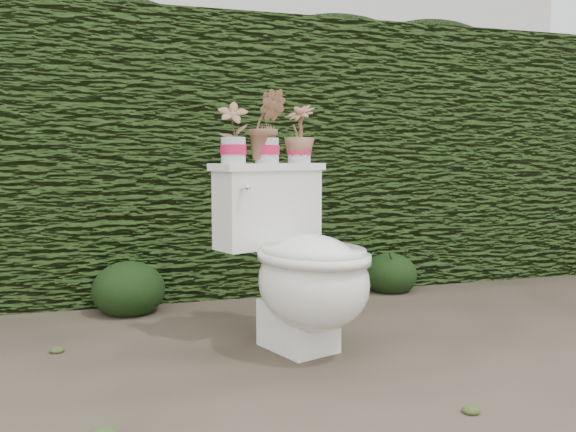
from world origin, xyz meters
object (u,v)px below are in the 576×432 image
object	(u,v)px
toilet	(301,266)
potted_plant_left	(233,134)
potted_plant_center	(267,128)
potted_plant_right	(299,135)

from	to	relation	value
toilet	potted_plant_left	xyz separation A→B (m)	(-0.24, 0.17, 0.54)
potted_plant_left	potted_plant_center	bearing A→B (deg)	33.07
toilet	potted_plant_right	bearing A→B (deg)	54.38
potted_plant_left	potted_plant_right	distance (m)	0.35
potted_plant_center	potted_plant_right	xyz separation A→B (m)	(0.17, 0.06, -0.03)
potted_plant_left	potted_plant_right	xyz separation A→B (m)	(0.33, 0.11, 0.00)
toilet	potted_plant_center	xyz separation A→B (m)	(-0.08, 0.23, 0.57)
potted_plant_left	potted_plant_right	size ratio (longest dim) A/B	0.99
potted_plant_center	potted_plant_left	bearing A→B (deg)	-150.86
toilet	potted_plant_right	size ratio (longest dim) A/B	3.17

